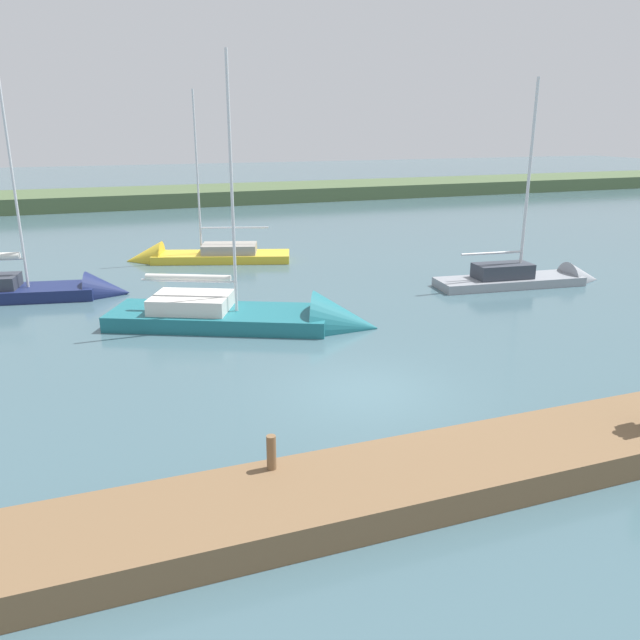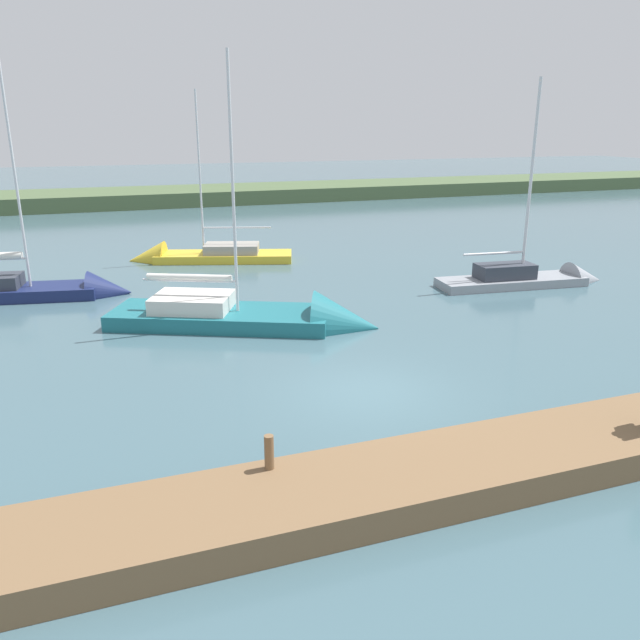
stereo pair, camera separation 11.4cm
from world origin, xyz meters
The scene contains 8 objects.
ground_plane centered at (0.00, 0.00, 0.00)m, with size 200.00×200.00×0.00m, color #42606B.
far_shoreline centered at (0.00, -42.81, 0.00)m, with size 180.00×8.00×2.40m, color #4C603D.
dock_pier centered at (0.00, 4.54, 0.29)m, with size 23.91×2.25×0.59m, color brown.
mooring_post_far centered at (3.59, 3.75, 0.91)m, with size 0.17×0.17×0.66m, color brown.
sailboat_outer_mooring centered at (1.48, -17.69, 0.11)m, with size 8.34×4.37×9.10m.
sailboat_mid_channel centered at (8.58, -12.81, 0.17)m, with size 8.55×3.28×10.34m.
sailboat_far_right centered at (-11.35, -7.90, 0.13)m, with size 7.66×2.50×9.18m.
sailboat_far_left centered at (0.94, -6.19, 0.10)m, with size 9.28×6.09×9.96m.
Camera 1 is at (6.24, 13.50, 6.56)m, focal length 35.20 mm.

